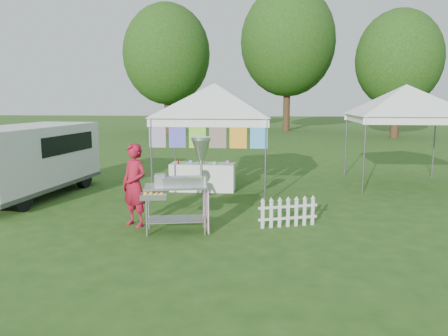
# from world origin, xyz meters

# --- Properties ---
(ground) EXTENTS (120.00, 120.00, 0.00)m
(ground) POSITION_xyz_m (0.00, 0.00, 0.00)
(ground) COLOR #234814
(ground) RESTS_ON ground
(canopy_main) EXTENTS (4.24, 4.24, 3.45)m
(canopy_main) POSITION_xyz_m (0.00, 3.49, 2.99)
(canopy_main) COLOR #59595E
(canopy_main) RESTS_ON ground
(canopy_right) EXTENTS (4.24, 4.24, 3.45)m
(canopy_right) POSITION_xyz_m (5.50, 5.00, 2.99)
(canopy_right) COLOR #59595E
(canopy_right) RESTS_ON ground
(tree_left) EXTENTS (6.40, 6.40, 9.53)m
(tree_left) POSITION_xyz_m (-6.00, 24.00, 5.83)
(tree_left) COLOR #3B2015
(tree_left) RESTS_ON ground
(tree_mid) EXTENTS (7.60, 7.60, 11.52)m
(tree_mid) POSITION_xyz_m (3.00, 28.00, 7.14)
(tree_mid) COLOR #3B2015
(tree_mid) RESTS_ON ground
(tree_right) EXTENTS (5.60, 5.60, 8.42)m
(tree_right) POSITION_xyz_m (10.00, 22.00, 5.18)
(tree_right) COLOR #3B2015
(tree_right) RESTS_ON ground
(donut_cart) EXTENTS (1.35, 1.12, 1.85)m
(donut_cart) POSITION_xyz_m (-0.10, -0.32, 1.09)
(donut_cart) COLOR gray
(donut_cart) RESTS_ON ground
(vendor) EXTENTS (0.74, 0.66, 1.69)m
(vendor) POSITION_xyz_m (-1.21, -0.04, 0.84)
(vendor) COLOR maroon
(vendor) RESTS_ON ground
(cargo_van) EXTENTS (2.23, 4.67, 1.88)m
(cargo_van) POSITION_xyz_m (-4.79, 2.41, 1.01)
(cargo_van) COLOR silver
(cargo_van) RESTS_ON ground
(picket_fence) EXTENTS (1.20, 0.44, 0.56)m
(picket_fence) POSITION_xyz_m (1.89, 0.19, 0.29)
(picket_fence) COLOR silver
(picket_fence) RESTS_ON ground
(display_table) EXTENTS (1.80, 0.70, 0.77)m
(display_table) POSITION_xyz_m (-0.35, 3.60, 0.39)
(display_table) COLOR white
(display_table) RESTS_ON ground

